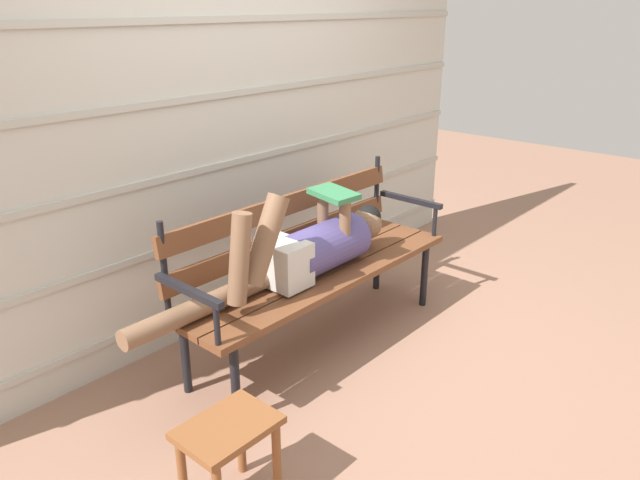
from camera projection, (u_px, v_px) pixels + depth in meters
The scene contains 5 objects.
ground_plane at pixel (327, 346), 3.52m from camera, with size 12.00×12.00×0.00m, color #936B56.
house_siding at pixel (235, 127), 3.53m from camera, with size 4.49×0.08×2.36m.
park_bench at pixel (311, 259), 3.42m from camera, with size 1.83×0.50×0.92m.
reclining_person at pixel (307, 249), 3.26m from camera, with size 1.71×0.27×0.55m.
footstool at pixel (229, 443), 2.31m from camera, with size 0.37×0.27×0.38m.
Camera 1 is at (-2.32, -1.99, 1.86)m, focal length 34.15 mm.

